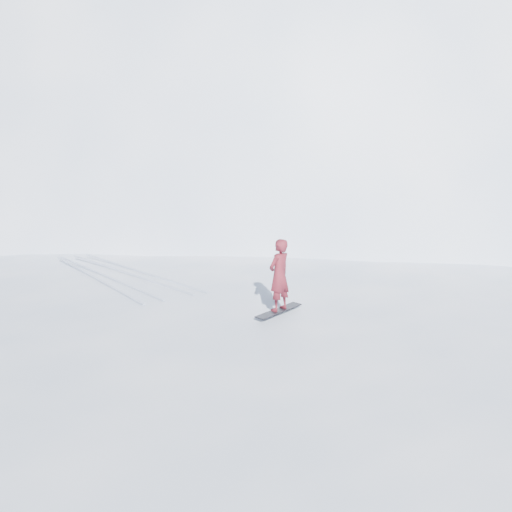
# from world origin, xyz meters

# --- Properties ---
(ground) EXTENTS (400.00, 400.00, 0.00)m
(ground) POSITION_xyz_m (0.00, 0.00, 0.00)
(ground) COLOR white
(ground) RESTS_ON ground
(near_ridge) EXTENTS (36.00, 28.00, 4.80)m
(near_ridge) POSITION_xyz_m (1.00, 3.00, 0.00)
(near_ridge) COLOR white
(near_ridge) RESTS_ON ground
(summit_peak) EXTENTS (60.00, 56.00, 56.00)m
(summit_peak) POSITION_xyz_m (22.00, 26.00, 0.00)
(summit_peak) COLOR white
(summit_peak) RESTS_ON ground
(peak_shoulder) EXTENTS (28.00, 24.00, 18.00)m
(peak_shoulder) POSITION_xyz_m (10.00, 20.00, 0.00)
(peak_shoulder) COLOR white
(peak_shoulder) RESTS_ON ground
(wind_bumps) EXTENTS (16.00, 14.40, 1.00)m
(wind_bumps) POSITION_xyz_m (-0.56, 2.12, 0.00)
(wind_bumps) COLOR white
(wind_bumps) RESTS_ON ground
(snowboard) EXTENTS (1.43, 0.66, 0.02)m
(snowboard) POSITION_xyz_m (1.36, -0.63, 2.41)
(snowboard) COLOR black
(snowboard) RESTS_ON near_ridge
(snowboarder) EXTENTS (0.70, 0.56, 1.67)m
(snowboarder) POSITION_xyz_m (1.36, -0.63, 3.26)
(snowboarder) COLOR maroon
(snowboarder) RESTS_ON snowboard
(board_tracks) EXTENTS (2.37, 5.98, 0.04)m
(board_tracks) POSITION_xyz_m (-0.78, 4.42, 2.42)
(board_tracks) COLOR silver
(board_tracks) RESTS_ON ground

